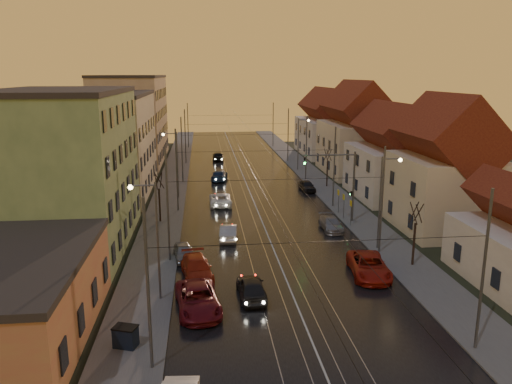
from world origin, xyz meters
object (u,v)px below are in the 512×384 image
object	(u,v)px
street_lamp_0	(152,230)
driving_car_1	(228,232)
traffic_light_mast	(344,178)
parked_left_3	(184,252)
driving_car_3	(219,175)
dumpster	(126,337)
driving_car_2	(220,199)
parked_right_0	(369,266)
street_lamp_3	(300,139)
driving_car_4	(218,156)
parked_left_2	(197,268)
parked_right_1	(331,224)
parked_left_1	(198,299)
street_lamp_1	(384,194)
driving_car_0	(251,288)
street_lamp_2	(175,158)
parked_right_2	(307,186)

from	to	relation	value
street_lamp_0	driving_car_1	world-z (taller)	street_lamp_0
traffic_light_mast	parked_left_3	xyz separation A→B (m)	(-15.51, -8.61, -3.98)
driving_car_3	dumpster	size ratio (longest dim) A/B	4.19
driving_car_2	parked_right_0	world-z (taller)	parked_right_0
street_lamp_3	dumpster	size ratio (longest dim) A/B	6.67
driving_car_4	driving_car_3	bearing A→B (deg)	89.78
parked_left_2	parked_right_1	world-z (taller)	parked_left_2
street_lamp_0	driving_car_1	bearing A→B (deg)	65.66
driving_car_4	parked_left_1	xyz separation A→B (m)	(-3.13, -55.84, -0.01)
driving_car_1	dumpster	world-z (taller)	driving_car_1
parked_left_1	dumpster	size ratio (longest dim) A/B	4.63
street_lamp_0	street_lamp_1	xyz separation A→B (m)	(18.21, 8.00, 0.00)
driving_car_0	parked_right_0	size ratio (longest dim) A/B	0.78
parked_right_1	dumpster	distance (m)	25.55
street_lamp_0	driving_car_4	distance (m)	54.56
driving_car_4	street_lamp_2	bearing A→B (deg)	78.22
driving_car_2	driving_car_4	xyz separation A→B (m)	(0.73, 30.00, 0.07)
parked_right_0	dumpster	distance (m)	18.41
dumpster	parked_left_3	bearing A→B (deg)	97.96
parked_right_0	street_lamp_1	bearing A→B (deg)	68.62
traffic_light_mast	parked_left_2	world-z (taller)	traffic_light_mast
street_lamp_3	driving_car_3	world-z (taller)	street_lamp_3
parked_left_1	parked_left_2	xyz separation A→B (m)	(-0.10, 5.30, -0.04)
driving_car_4	parked_right_1	world-z (taller)	driving_car_4
driving_car_1	driving_car_3	bearing A→B (deg)	-85.89
street_lamp_0	driving_car_2	distance (m)	24.98
street_lamp_1	parked_right_2	distance (m)	22.52
parked_left_3	street_lamp_1	bearing A→B (deg)	-5.78
driving_car_4	parked_right_1	size ratio (longest dim) A/B	1.07
dumpster	parked_left_2	bearing A→B (deg)	87.57
driving_car_3	driving_car_4	xyz separation A→B (m)	(0.34, 16.29, 0.05)
parked_right_0	dumpster	bearing A→B (deg)	-146.23
traffic_light_mast	parked_right_0	xyz separation A→B (m)	(-1.79, -13.46, -3.82)
street_lamp_3	driving_car_2	xyz separation A→B (m)	(-13.04, -19.92, -4.17)
street_lamp_3	parked_left_2	distance (m)	43.54
parked_left_2	parked_right_1	distance (m)	16.25
street_lamp_3	street_lamp_0	bearing A→B (deg)	-112.48
driving_car_2	parked_right_0	size ratio (longest dim) A/B	0.92
driving_car_2	street_lamp_1	bearing A→B (deg)	128.76
parked_right_0	street_lamp_0	bearing A→B (deg)	-163.93
parked_left_1	parked_left_2	world-z (taller)	parked_left_1
street_lamp_1	parked_right_1	bearing A→B (deg)	116.64
traffic_light_mast	driving_car_3	world-z (taller)	traffic_light_mast
street_lamp_1	parked_left_2	xyz separation A→B (m)	(-15.54, -4.46, -4.16)
street_lamp_2	traffic_light_mast	distance (m)	20.89
driving_car_1	parked_left_3	size ratio (longest dim) A/B	1.17
street_lamp_1	parked_left_3	distance (m)	17.17
parked_left_1	parked_right_2	size ratio (longest dim) A/B	1.41
parked_right_2	dumpster	size ratio (longest dim) A/B	3.29
street_lamp_3	parked_left_3	world-z (taller)	street_lamp_3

